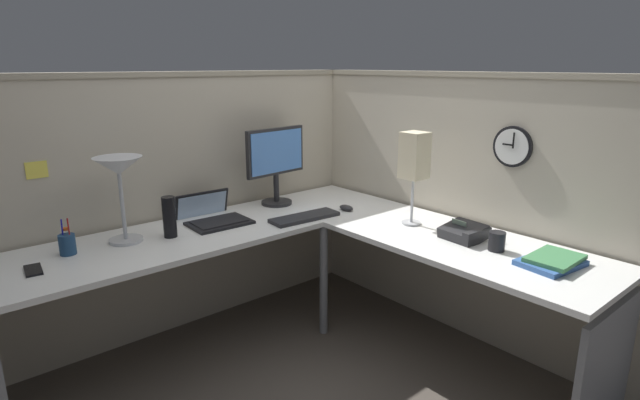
% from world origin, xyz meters
% --- Properties ---
extents(ground_plane, '(6.80, 6.80, 0.00)m').
position_xyz_m(ground_plane, '(0.00, 0.00, 0.00)').
color(ground_plane, '#4C443D').
extents(cubicle_wall_back, '(2.57, 0.12, 1.58)m').
position_xyz_m(cubicle_wall_back, '(-0.36, 0.87, 0.79)').
color(cubicle_wall_back, '#B7AD99').
rests_on(cubicle_wall_back, ground).
extents(cubicle_wall_right, '(0.12, 2.37, 1.58)m').
position_xyz_m(cubicle_wall_right, '(0.87, -0.27, 0.79)').
color(cubicle_wall_right, '#B7AD99').
rests_on(cubicle_wall_right, ground).
extents(desk, '(2.35, 2.15, 0.73)m').
position_xyz_m(desk, '(-0.15, -0.05, 0.63)').
color(desk, white).
rests_on(desk, ground).
extents(monitor, '(0.46, 0.20, 0.50)m').
position_xyz_m(monitor, '(0.17, 0.64, 1.02)').
color(monitor, '#232326').
rests_on(monitor, desk).
extents(laptop, '(0.35, 0.39, 0.22)m').
position_xyz_m(laptop, '(-0.34, 0.60, 0.75)').
color(laptop, black).
rests_on(laptop, desk).
extents(keyboard, '(0.44, 0.17, 0.02)m').
position_xyz_m(keyboard, '(0.10, 0.26, 0.74)').
color(keyboard, '#232326').
rests_on(keyboard, desk).
extents(computer_mouse, '(0.06, 0.10, 0.03)m').
position_xyz_m(computer_mouse, '(0.41, 0.23, 0.75)').
color(computer_mouse, '#232326').
rests_on(computer_mouse, desk).
extents(desk_lamp_dome, '(0.24, 0.24, 0.44)m').
position_xyz_m(desk_lamp_dome, '(-0.85, 0.56, 1.09)').
color(desk_lamp_dome, '#B7BABF').
rests_on(desk_lamp_dome, desk).
extents(pen_cup, '(0.08, 0.08, 0.18)m').
position_xyz_m(pen_cup, '(-1.13, 0.56, 0.78)').
color(pen_cup, navy).
rests_on(pen_cup, desk).
extents(cell_phone, '(0.09, 0.15, 0.01)m').
position_xyz_m(cell_phone, '(-1.31, 0.44, 0.73)').
color(cell_phone, black).
rests_on(cell_phone, desk).
extents(thermos_flask, '(0.07, 0.07, 0.22)m').
position_xyz_m(thermos_flask, '(-0.65, 0.48, 0.84)').
color(thermos_flask, black).
rests_on(thermos_flask, desk).
extents(office_phone, '(0.20, 0.22, 0.11)m').
position_xyz_m(office_phone, '(0.50, -0.57, 0.77)').
color(office_phone, '#232326').
rests_on(office_phone, desk).
extents(book_stack, '(0.30, 0.24, 0.04)m').
position_xyz_m(book_stack, '(0.51, -1.03, 0.75)').
color(book_stack, '#335999').
rests_on(book_stack, desk).
extents(desk_lamp_paper, '(0.13, 0.13, 0.53)m').
position_xyz_m(desk_lamp_paper, '(0.50, -0.21, 1.11)').
color(desk_lamp_paper, '#B7BABF').
rests_on(desk_lamp_paper, desk).
extents(coffee_mug, '(0.08, 0.08, 0.10)m').
position_xyz_m(coffee_mug, '(0.48, -0.77, 0.78)').
color(coffee_mug, black).
rests_on(coffee_mug, desk).
extents(wall_clock, '(0.04, 0.22, 0.22)m').
position_xyz_m(wall_clock, '(0.82, -0.62, 1.20)').
color(wall_clock, black).
extents(pinned_note_leftmost, '(0.10, 0.00, 0.08)m').
position_xyz_m(pinned_note_leftmost, '(-1.17, 0.82, 1.11)').
color(pinned_note_leftmost, '#EAD84C').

